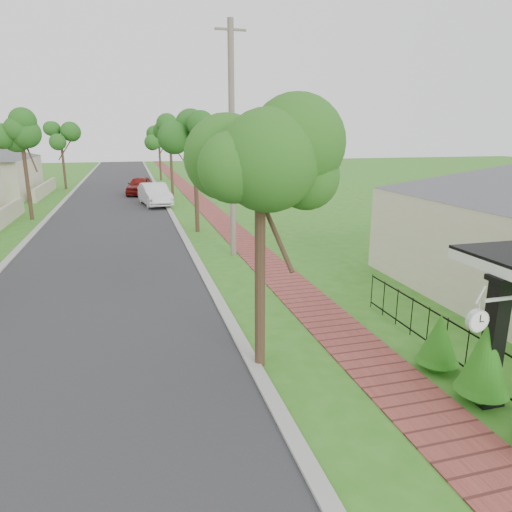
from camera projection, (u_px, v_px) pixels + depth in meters
name	position (u px, v px, depth m)	size (l,w,h in m)	color
ground	(240.00, 409.00, 8.46)	(160.00, 160.00, 0.00)	#2F721B
road	(110.00, 222.00, 26.34)	(7.00, 120.00, 0.02)	#28282B
kerb_right	(174.00, 219.00, 27.26)	(0.30, 120.00, 0.10)	#9E9E99
kerb_left	(42.00, 225.00, 25.42)	(0.30, 120.00, 0.10)	#9E9E99
sidewalk	(217.00, 217.00, 27.92)	(1.50, 120.00, 0.03)	#96433C
porch_post	(492.00, 348.00, 8.39)	(0.48, 0.48, 2.52)	black
picket_fence	(467.00, 351.00, 9.57)	(0.03, 8.02, 1.00)	black
street_trees	(110.00, 139.00, 31.57)	(10.70, 37.65, 5.89)	#382619
parked_car_red	(140.00, 186.00, 37.97)	(1.75, 4.35, 1.48)	maroon
parked_car_white	(155.00, 195.00, 32.14)	(1.63, 4.68, 1.54)	white
near_tree	(260.00, 187.00, 9.05)	(1.92, 1.92, 4.93)	#382619
utility_pole	(232.00, 142.00, 18.07)	(1.20, 0.24, 9.10)	#76685C
station_clock	(479.00, 319.00, 7.61)	(0.94, 0.13, 0.56)	silver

